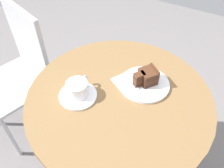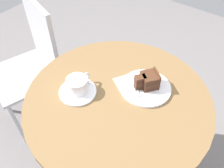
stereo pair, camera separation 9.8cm
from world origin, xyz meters
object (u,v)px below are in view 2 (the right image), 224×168
Objects in this scene: napkin at (133,84)px; cafe_chair at (34,60)px; saucer at (78,92)px; coffee_cup at (77,84)px; teaspoon at (83,83)px; fork at (135,82)px; cake_slice at (148,80)px; cake_plate at (146,88)px.

napkin is 0.20× the size of cafe_chair.
saucer is 0.04m from coffee_cup.
coffee_cup is 0.24m from napkin.
coffee_cup is 0.05m from teaspoon.
coffee_cup is 1.53× the size of teaspoon.
cafe_chair reaches higher than teaspoon.
napkin is (0.13, -0.17, -0.01)m from teaspoon.
fork is 0.01m from napkin.
fork is (-0.01, 0.06, -0.03)m from cake_slice.
coffee_cup reaches higher than teaspoon.
coffee_cup is 1.12× the size of cake_slice.
cake_slice reaches higher than cake_plate.
cake_plate is (0.14, -0.23, -0.01)m from teaspoon.
coffee_cup is 0.24m from fork.
cake_plate is at bearing -9.00° from teaspoon.
cake_plate is 0.78m from cafe_chair.
cafe_chair is at bearing 91.98° from napkin.
teaspoon reaches higher than cake_plate.
saucer is 0.29m from cake_plate.
cake_slice is at bearing -73.36° from napkin.
coffee_cup is at bearing 135.94° from napkin.
cake_plate is at bearing -49.16° from saucer.
cake_plate is at bearing -50.85° from coffee_cup.
teaspoon is (0.05, 0.01, 0.01)m from saucer.
cake_plate is 0.06m from napkin.
teaspoon is at bearing 6.71° from cafe_chair.
teaspoon is at bearing 81.64° from fork.
teaspoon is 0.28m from cake_slice.
coffee_cup is at bearing 2.84° from cafe_chair.
cafe_chair reaches higher than coffee_cup.
coffee_cup is at bearing 130.09° from cake_slice.
cake_slice reaches higher than teaspoon.
cafe_chair is (-0.03, 0.75, -0.21)m from cake_plate.
teaspoon is 0.73× the size of fork.
saucer is at bearing 2.17° from cafe_chair.
coffee_cup is 0.29m from cake_slice.
coffee_cup reaches higher than fork.
saucer is 1.32× the size of coffee_cup.
cake_slice reaches higher than saucer.
cake_slice is at bearing -7.81° from teaspoon.
saucer is 0.60m from cafe_chair.
teaspoon is at bearing 11.65° from coffee_cup.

